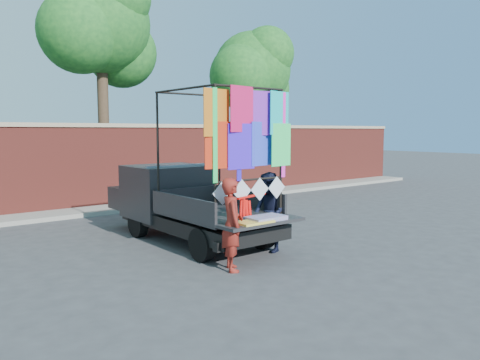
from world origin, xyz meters
TOP-DOWN VIEW (x-y plane):
  - ground at (0.00, 0.00)m, footprint 90.00×90.00m
  - brick_wall at (0.00, 7.00)m, footprint 30.00×0.45m
  - curb at (0.00, 6.30)m, footprint 30.00×1.20m
  - tree_mid at (1.02, 8.12)m, footprint 4.20×3.30m
  - tree_right at (7.52, 8.12)m, footprint 4.20×3.30m
  - pickup_truck at (0.12, 2.04)m, footprint 2.00×5.04m
  - woman at (-0.52, -0.71)m, footprint 0.60×0.69m
  - man at (0.83, -0.17)m, footprint 0.75×0.88m
  - streamer_bundle at (0.06, -0.45)m, footprint 0.85×0.27m

SIDE VIEW (x-z plane):
  - ground at x=0.00m, z-range 0.00..0.00m
  - curb at x=0.00m, z-range 0.00..0.12m
  - man at x=0.83m, z-range 0.00..1.57m
  - woman at x=-0.52m, z-range 0.00..1.59m
  - pickup_truck at x=0.12m, z-range -0.79..2.38m
  - streamer_bundle at x=0.06m, z-range 0.72..1.32m
  - brick_wall at x=0.00m, z-range 0.02..2.63m
  - tree_right at x=7.52m, z-range 1.44..8.06m
  - tree_mid at x=1.02m, z-range 1.83..9.56m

